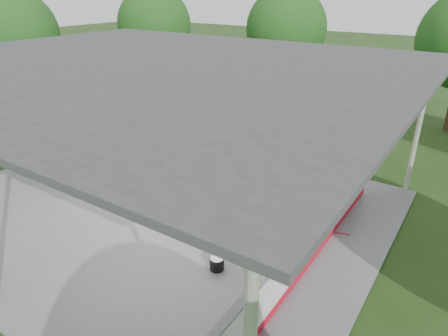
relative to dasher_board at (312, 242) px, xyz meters
The scene contains 12 objects.
ground 4.64m from the dasher_board, behind, with size 100.00×100.00×0.00m, color #1E3814.
concrete_slab 4.63m from the dasher_board, behind, with size 12.00×10.00×0.05m, color slate.
pavilion_structure 5.70m from the dasher_board, behind, with size 12.60×10.60×4.05m.
dasher_board is the anchor object (origin of this frame).
tree_belt 5.43m from the dasher_board, 168.18° to the left, with size 28.00×28.00×5.80m.
rubber_mat 3.91m from the dasher_board, 165.19° to the left, with size 3.64×3.41×0.03m, color black.
horse 3.90m from the dasher_board, 165.19° to the left, with size 1.04×2.27×1.92m, color brown.
handler 2.21m from the dasher_board, 161.64° to the left, with size 0.72×0.47×1.97m, color #CA4D15.
wash_bucket 2.15m from the dasher_board, 139.26° to the right, with size 0.32×0.32×0.30m.
soap_bottle_a 1.11m from the dasher_board, 160.48° to the right, with size 0.13×0.13×0.33m, color silver.
soap_bottle_b 1.53m from the dasher_board, 139.88° to the right, with size 0.09×0.09×0.20m, color #338CD8.
hose_coil 1.33m from the dasher_board, 129.18° to the left, with size 1.87×1.78×0.02m.
Camera 1 is at (7.06, -7.19, 5.75)m, focal length 32.00 mm.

